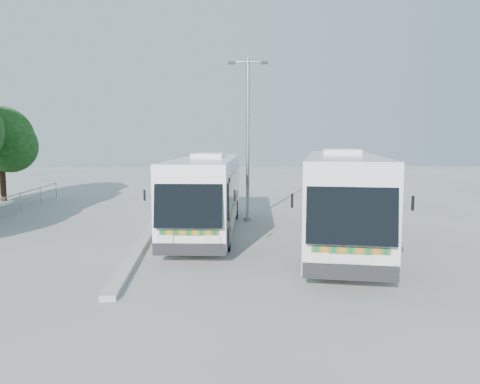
{
  "coord_description": "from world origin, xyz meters",
  "views": [
    {
      "loc": [
        0.07,
        -16.92,
        3.82
      ],
      "look_at": [
        1.5,
        2.96,
        1.6
      ],
      "focal_mm": 35.0,
      "sensor_mm": 36.0,
      "label": 1
    }
  ],
  "objects": [
    {
      "name": "ground",
      "position": [
        0.0,
        0.0,
        0.0
      ],
      "size": [
        100.0,
        100.0,
        0.0
      ],
      "primitive_type": "plane",
      "color": "#ACACA6",
      "rests_on": "ground"
    },
    {
      "name": "coach_main",
      "position": [
        0.09,
        2.57,
        1.69
      ],
      "size": [
        3.4,
        11.29,
        3.08
      ],
      "rotation": [
        0.0,
        0.0,
        -0.11
      ],
      "color": "white",
      "rests_on": "ground"
    },
    {
      "name": "kerb_divider",
      "position": [
        -2.3,
        2.0,
        0.07
      ],
      "size": [
        0.4,
        16.0,
        0.15
      ],
      "primitive_type": "cube",
      "color": "#B2B2AD",
      "rests_on": "ground"
    },
    {
      "name": "coach_adjacent",
      "position": [
        5.02,
        -0.1,
        1.8
      ],
      "size": [
        5.12,
        12.07,
        3.29
      ],
      "rotation": [
        0.0,
        0.0,
        -0.24
      ],
      "color": "silver",
      "rests_on": "ground"
    },
    {
      "name": "lamppost",
      "position": [
        2.0,
        4.86,
        4.18
      ],
      "size": [
        1.85,
        0.37,
        7.57
      ],
      "rotation": [
        0.0,
        0.0,
        -0.11
      ],
      "color": "#94969C",
      "rests_on": "ground"
    },
    {
      "name": "tree_far_e",
      "position": [
        -12.63,
        13.3,
        3.89
      ],
      "size": [
        4.54,
        4.28,
        5.92
      ],
      "color": "#382314",
      "rests_on": "ground"
    }
  ]
}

